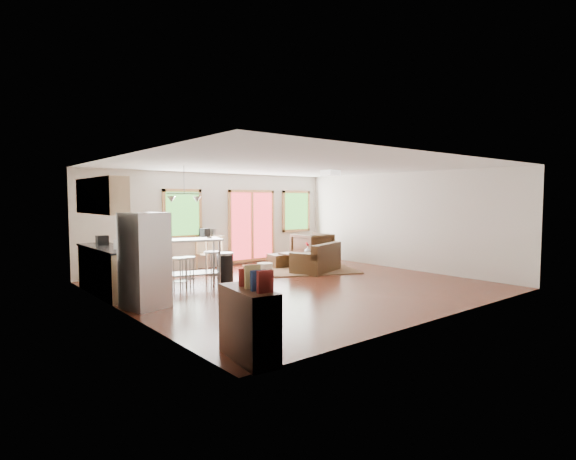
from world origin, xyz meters
TOP-DOWN VIEW (x-y plane):
  - floor at (0.00, 0.00)m, footprint 7.50×7.00m
  - ceiling at (0.00, 0.00)m, footprint 7.50×7.00m
  - back_wall at (0.00, 3.51)m, footprint 7.50×0.02m
  - left_wall at (-3.76, 0.00)m, footprint 0.02×7.00m
  - right_wall at (3.76, 0.00)m, footprint 0.02×7.00m
  - front_wall at (0.00, -3.51)m, footprint 7.50×0.02m
  - window_left at (-1.00, 3.46)m, footprint 1.10×0.05m
  - french_doors at (1.20, 3.46)m, footprint 1.60×0.05m
  - window_right at (2.90, 3.46)m, footprint 1.10×0.05m
  - rug at (1.48, 1.64)m, footprint 3.43×3.11m
  - loveseat at (1.59, 1.06)m, footprint 1.59×1.24m
  - coffee_table at (1.77, 2.00)m, footprint 1.06×0.68m
  - armchair at (2.55, 2.33)m, footprint 0.95×0.89m
  - ottoman at (1.30, 2.27)m, footprint 0.62×0.62m
  - pouf at (0.12, 1.35)m, footprint 0.46×0.46m
  - vase at (1.86, 1.74)m, footprint 0.18×0.19m
  - book at (2.20, 1.85)m, footprint 0.21×0.10m
  - cabinets at (-3.49, 1.70)m, footprint 0.64×2.24m
  - refrigerator at (-3.33, 0.11)m, footprint 0.80×0.78m
  - island at (-1.96, 1.47)m, footprint 1.73×1.05m
  - cup at (-1.36, 1.39)m, footprint 0.14×0.12m
  - bar_stool_a at (-2.26, 0.99)m, footprint 0.42×0.42m
  - bar_stool_b at (-1.99, 1.21)m, footprint 0.33×0.33m
  - bar_stool_c at (-1.40, 1.21)m, footprint 0.47×0.47m
  - trash_can at (-1.06, 1.23)m, footprint 0.48×0.48m
  - kitchen_cart at (-0.30, 3.34)m, footprint 0.83×0.67m
  - bookshelf at (-3.35, -3.10)m, footprint 0.50×0.99m
  - ceiling_flush at (1.60, 0.60)m, footprint 0.35×0.35m
  - pendant_light at (-1.90, 1.50)m, footprint 0.80×0.18m

SIDE VIEW (x-z plane):
  - floor at x=0.00m, z-range -0.02..0.00m
  - rug at x=1.48m, z-range 0.00..0.03m
  - pouf at x=0.12m, z-range 0.00..0.33m
  - ottoman at x=1.30m, z-range 0.00..0.36m
  - loveseat at x=1.59m, z-range -0.08..0.67m
  - trash_can at x=-1.06m, z-range 0.00..0.69m
  - coffee_table at x=1.77m, z-range 0.15..0.56m
  - bookshelf at x=-3.35m, z-range -0.12..1.00m
  - armchair at x=2.55m, z-range 0.00..0.98m
  - bar_stool_b at x=-1.99m, z-range 0.16..0.83m
  - vase at x=1.86m, z-range 0.36..0.66m
  - bar_stool_a at x=-2.26m, z-range 0.17..0.87m
  - book at x=2.20m, z-range 0.40..0.68m
  - bar_stool_c at x=-1.40m, z-range 0.18..0.92m
  - island at x=-1.96m, z-range 0.19..1.22m
  - kitchen_cart at x=-0.30m, z-range 0.20..1.30m
  - refrigerator at x=-3.33m, z-range 0.00..1.66m
  - cabinets at x=-3.49m, z-range -0.22..2.08m
  - cup at x=-1.36m, z-range 0.95..1.07m
  - french_doors at x=1.20m, z-range 0.05..2.15m
  - back_wall at x=0.00m, z-range 0.00..2.60m
  - left_wall at x=-3.76m, z-range 0.00..2.60m
  - right_wall at x=3.76m, z-range 0.00..2.60m
  - front_wall at x=0.00m, z-range 0.00..2.60m
  - window_left at x=-1.00m, z-range 0.85..2.15m
  - window_right at x=2.90m, z-range 0.85..2.15m
  - pendant_light at x=-1.90m, z-range 1.50..2.29m
  - ceiling_flush at x=1.60m, z-range 2.47..2.59m
  - ceiling at x=0.00m, z-range 2.60..2.62m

